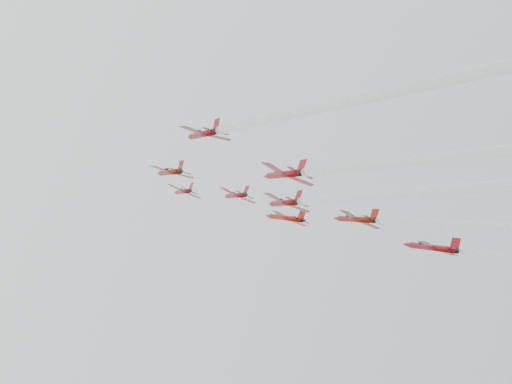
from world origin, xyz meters
TOP-DOWN VIEW (x-y plane):
  - jet_lead at (-1.90, 27.33)m, footprint 8.72×11.17m
  - jet_row2_left at (-12.97, 14.70)m, footprint 9.98×12.78m
  - jet_row2_center at (0.24, 9.29)m, footprint 8.65×11.07m
  - jet_row2_right at (13.79, 9.16)m, footprint 9.75×12.48m
  - jet_center at (4.00, -45.52)m, footprint 10.47×98.67m
  - jet_rear_farleft at (-26.25, -54.05)m, footprint 8.59×80.97m

SIDE VIEW (x-z plane):
  - jet_rear_farleft at x=-26.25m, z-range 100.75..148.89m
  - jet_center at x=4.00m, z-range 100.49..159.15m
  - jet_row2_right at x=13.79m, z-range 158.01..165.94m
  - jet_row2_center at x=0.24m, z-range 158.53..165.56m
  - jet_row2_left at x=-12.97m, z-range 161.17..169.29m
  - jet_lead at x=-1.90m, z-range 169.08..176.17m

